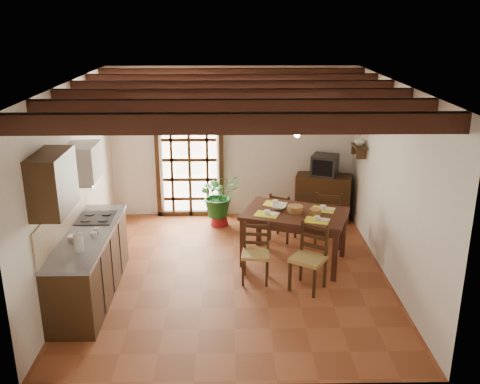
{
  "coord_description": "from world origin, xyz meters",
  "views": [
    {
      "loc": [
        -0.04,
        -7.15,
        3.7
      ],
      "look_at": [
        0.1,
        0.4,
        1.15
      ],
      "focal_mm": 40.0,
      "sensor_mm": 36.0,
      "label": 1
    }
  ],
  "objects_px": {
    "crt_tv": "(325,165)",
    "potted_plant": "(219,196)",
    "dining_table": "(295,219)",
    "chair_far_right": "(327,228)",
    "pendant_lamp": "(297,129)",
    "chair_near_left": "(256,264)",
    "sideboard": "(323,197)",
    "chair_far_left": "(283,225)",
    "chair_near_right": "(308,270)",
    "kitchen_counter": "(89,264)"
  },
  "relations": [
    {
      "from": "kitchen_counter",
      "to": "potted_plant",
      "type": "distance_m",
      "value": 3.05
    },
    {
      "from": "chair_near_right",
      "to": "chair_far_right",
      "type": "distance_m",
      "value": 1.56
    },
    {
      "from": "chair_far_left",
      "to": "crt_tv",
      "type": "relative_size",
      "value": 1.47
    },
    {
      "from": "crt_tv",
      "to": "pendant_lamp",
      "type": "distance_m",
      "value": 2.14
    },
    {
      "from": "crt_tv",
      "to": "potted_plant",
      "type": "xyz_separation_m",
      "value": [
        -1.93,
        -0.3,
        -0.47
      ]
    },
    {
      "from": "chair_far_left",
      "to": "potted_plant",
      "type": "height_order",
      "value": "potted_plant"
    },
    {
      "from": "potted_plant",
      "to": "chair_far_left",
      "type": "bearing_deg",
      "value": -31.3
    },
    {
      "from": "chair_far_left",
      "to": "crt_tv",
      "type": "distance_m",
      "value": 1.5
    },
    {
      "from": "chair_near_left",
      "to": "crt_tv",
      "type": "height_order",
      "value": "crt_tv"
    },
    {
      "from": "kitchen_counter",
      "to": "chair_near_left",
      "type": "relative_size",
      "value": 2.66
    },
    {
      "from": "potted_plant",
      "to": "pendant_lamp",
      "type": "height_order",
      "value": "pendant_lamp"
    },
    {
      "from": "chair_near_right",
      "to": "kitchen_counter",
      "type": "bearing_deg",
      "value": -144.05
    },
    {
      "from": "chair_far_right",
      "to": "pendant_lamp",
      "type": "distance_m",
      "value": 1.95
    },
    {
      "from": "chair_far_right",
      "to": "chair_near_left",
      "type": "bearing_deg",
      "value": 53.07
    },
    {
      "from": "chair_far_right",
      "to": "crt_tv",
      "type": "xyz_separation_m",
      "value": [
        0.13,
        1.22,
        0.74
      ]
    },
    {
      "from": "chair_near_left",
      "to": "sideboard",
      "type": "relative_size",
      "value": 0.85
    },
    {
      "from": "chair_near_left",
      "to": "chair_near_right",
      "type": "relative_size",
      "value": 0.9
    },
    {
      "from": "dining_table",
      "to": "potted_plant",
      "type": "height_order",
      "value": "potted_plant"
    },
    {
      "from": "chair_near_left",
      "to": "chair_far_left",
      "type": "xyz_separation_m",
      "value": [
        0.53,
        1.47,
        -0.0
      ]
    },
    {
      "from": "chair_far_left",
      "to": "sideboard",
      "type": "distance_m",
      "value": 1.29
    },
    {
      "from": "chair_near_right",
      "to": "sideboard",
      "type": "relative_size",
      "value": 0.94
    },
    {
      "from": "chair_near_right",
      "to": "chair_far_left",
      "type": "distance_m",
      "value": 1.74
    },
    {
      "from": "chair_near_right",
      "to": "crt_tv",
      "type": "relative_size",
      "value": 1.65
    },
    {
      "from": "chair_near_left",
      "to": "potted_plant",
      "type": "bearing_deg",
      "value": 110.95
    },
    {
      "from": "dining_table",
      "to": "chair_far_right",
      "type": "relative_size",
      "value": 1.8
    },
    {
      "from": "potted_plant",
      "to": "pendant_lamp",
      "type": "xyz_separation_m",
      "value": [
        1.19,
        -1.43,
        1.51
      ]
    },
    {
      "from": "chair_near_left",
      "to": "crt_tv",
      "type": "xyz_separation_m",
      "value": [
        1.37,
        2.43,
        0.77
      ]
    },
    {
      "from": "chair_far_left",
      "to": "sideboard",
      "type": "xyz_separation_m",
      "value": [
        0.85,
        0.96,
        0.16
      ]
    },
    {
      "from": "kitchen_counter",
      "to": "crt_tv",
      "type": "distance_m",
      "value": 4.64
    },
    {
      "from": "kitchen_counter",
      "to": "chair_far_right",
      "type": "bearing_deg",
      "value": 24.48
    },
    {
      "from": "chair_near_right",
      "to": "chair_far_left",
      "type": "bearing_deg",
      "value": 129.79
    },
    {
      "from": "chair_near_right",
      "to": "crt_tv",
      "type": "distance_m",
      "value": 2.86
    },
    {
      "from": "crt_tv",
      "to": "sideboard",
      "type": "bearing_deg",
      "value": 111.88
    },
    {
      "from": "dining_table",
      "to": "chair_far_right",
      "type": "height_order",
      "value": "chair_far_right"
    },
    {
      "from": "chair_near_right",
      "to": "potted_plant",
      "type": "xyz_separation_m",
      "value": [
        -1.28,
        2.39,
        0.28
      ]
    },
    {
      "from": "chair_far_left",
      "to": "kitchen_counter",
      "type": "bearing_deg",
      "value": 65.18
    },
    {
      "from": "chair_far_left",
      "to": "crt_tv",
      "type": "bearing_deg",
      "value": -99.86
    },
    {
      "from": "crt_tv",
      "to": "chair_far_left",
      "type": "bearing_deg",
      "value": -109.52
    },
    {
      "from": "chair_near_left",
      "to": "crt_tv",
      "type": "relative_size",
      "value": 1.49
    },
    {
      "from": "chair_far_left",
      "to": "potted_plant",
      "type": "xyz_separation_m",
      "value": [
        -1.09,
        0.66,
        0.31
      ]
    },
    {
      "from": "crt_tv",
      "to": "dining_table",
      "type": "bearing_deg",
      "value": -90.46
    },
    {
      "from": "chair_near_left",
      "to": "sideboard",
      "type": "distance_m",
      "value": 2.8
    },
    {
      "from": "kitchen_counter",
      "to": "chair_far_right",
      "type": "height_order",
      "value": "kitchen_counter"
    },
    {
      "from": "dining_table",
      "to": "chair_near_right",
      "type": "relative_size",
      "value": 1.88
    },
    {
      "from": "chair_near_left",
      "to": "pendant_lamp",
      "type": "bearing_deg",
      "value": 54.63
    },
    {
      "from": "chair_far_left",
      "to": "crt_tv",
      "type": "height_order",
      "value": "crt_tv"
    },
    {
      "from": "dining_table",
      "to": "chair_near_right",
      "type": "bearing_deg",
      "value": -63.78
    },
    {
      "from": "chair_near_left",
      "to": "chair_near_right",
      "type": "xyz_separation_m",
      "value": [
        0.72,
        -0.26,
        0.03
      ]
    },
    {
      "from": "dining_table",
      "to": "chair_near_left",
      "type": "height_order",
      "value": "chair_near_left"
    },
    {
      "from": "crt_tv",
      "to": "pendant_lamp",
      "type": "height_order",
      "value": "pendant_lamp"
    }
  ]
}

